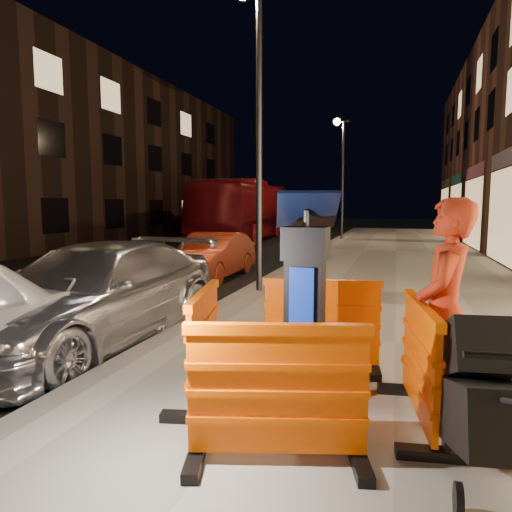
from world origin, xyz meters
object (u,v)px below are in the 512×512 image
(man, at_px, (444,311))
(car_red, at_px, (213,278))
(parking_kiosk, at_px, (305,308))
(car_silver, at_px, (96,342))
(barrier_front, at_px, (277,395))
(barrier_bldgside, at_px, (420,363))
(stroller, at_px, (490,409))
(bus_doubledecker, at_px, (246,239))
(barrier_kerbside, at_px, (204,343))
(barrier_back, at_px, (321,325))

(man, bearing_deg, car_red, -133.27)
(parking_kiosk, bearing_deg, man, -5.53)
(car_silver, xyz_separation_m, car_red, (-0.60, 5.74, 0.00))
(parking_kiosk, distance_m, barrier_front, 1.03)
(barrier_bldgside, bearing_deg, barrier_front, 126.65)
(barrier_bldgside, relative_size, car_red, 0.35)
(car_red, bearing_deg, man, -55.20)
(stroller, bearing_deg, barrier_bldgside, 106.96)
(car_silver, bearing_deg, barrier_front, -34.21)
(barrier_bldgside, height_order, bus_doubledecker, bus_doubledecker)
(car_red, bearing_deg, bus_doubledecker, 104.54)
(barrier_bldgside, height_order, man, man)
(barrier_kerbside, xyz_separation_m, man, (2.08, 0.10, 0.42))
(bus_doubledecker, xyz_separation_m, stroller, (8.65, -21.25, 0.67))
(barrier_kerbside, relative_size, stroller, 1.23)
(bus_doubledecker, distance_m, stroller, 22.95)
(barrier_front, distance_m, stroller, 1.34)
(parking_kiosk, bearing_deg, stroller, -41.57)
(barrier_kerbside, distance_m, man, 2.12)
(barrier_bldgside, bearing_deg, car_red, 25.26)
(barrier_front, bearing_deg, parking_kiosk, 74.65)
(barrier_back, relative_size, barrier_kerbside, 1.00)
(barrier_back, bearing_deg, barrier_kerbside, -142.35)
(car_silver, height_order, man, man)
(barrier_back, xyz_separation_m, man, (1.13, -0.85, 0.42))
(barrier_bldgside, height_order, stroller, stroller)
(barrier_back, xyz_separation_m, car_silver, (-3.26, 0.55, -0.65))
(barrier_back, distance_m, stroller, 2.20)
(car_red, height_order, stroller, stroller)
(car_silver, relative_size, man, 2.59)
(barrier_back, xyz_separation_m, barrier_bldgside, (0.95, -0.95, 0.00))
(barrier_bldgside, xyz_separation_m, stroller, (0.38, -0.80, 0.02))
(parking_kiosk, xyz_separation_m, stroller, (1.33, -0.80, -0.37))
(man, bearing_deg, barrier_kerbside, -75.57)
(car_red, xyz_separation_m, man, (4.99, -7.15, 1.07))
(barrier_back, relative_size, barrier_bldgside, 1.00)
(stroller, bearing_deg, car_silver, 145.12)
(barrier_front, bearing_deg, barrier_kerbside, 119.65)
(barrier_front, distance_m, car_silver, 4.13)
(parking_kiosk, height_order, stroller, parking_kiosk)
(barrier_back, distance_m, bus_doubledecker, 20.83)
(car_silver, bearing_deg, bus_doubledecker, 104.80)
(barrier_back, height_order, barrier_bldgside, same)
(barrier_front, relative_size, car_silver, 0.27)
(car_silver, bearing_deg, man, -15.05)
(car_red, distance_m, man, 8.78)
(parking_kiosk, height_order, barrier_kerbside, parking_kiosk)
(parking_kiosk, height_order, barrier_bldgside, parking_kiosk)
(barrier_front, height_order, barrier_back, same)
(barrier_front, xyz_separation_m, bus_doubledecker, (-7.32, 21.39, -0.65))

